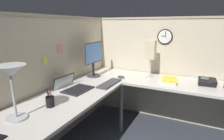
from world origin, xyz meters
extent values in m
plane|color=#383D47|center=(0.00, 0.00, 0.00)|extent=(6.80, 6.80, 0.00)
cube|color=beige|center=(-0.36, 0.87, 0.78)|extent=(2.57, 0.10, 1.55)
cube|color=tan|center=(-0.36, 0.87, 1.56)|extent=(2.57, 0.12, 0.03)
cube|color=beige|center=(0.87, -0.27, 0.78)|extent=(0.10, 2.37, 1.55)
cube|color=tan|center=(0.87, -0.27, 1.56)|extent=(0.12, 2.37, 0.03)
cube|color=beige|center=(-0.38, 0.47, 0.71)|extent=(2.35, 0.66, 0.03)
cube|color=beige|center=(0.47, -0.60, 0.71)|extent=(0.66, 1.49, 0.03)
cylinder|color=slate|center=(0.16, 0.16, 0.35)|extent=(0.05, 0.05, 0.70)
cylinder|color=#38383D|center=(0.24, 0.64, 0.74)|extent=(0.20, 0.20, 0.02)
cylinder|color=#38383D|center=(0.24, 0.64, 0.84)|extent=(0.04, 0.04, 0.20)
cube|color=#38383D|center=(0.24, 0.64, 1.08)|extent=(0.46, 0.05, 0.30)
cube|color=#4C84D8|center=(0.24, 0.62, 1.08)|extent=(0.42, 0.02, 0.26)
cube|color=#232326|center=(-0.35, 0.49, 0.74)|extent=(0.35, 0.26, 0.02)
cube|color=black|center=(-0.35, 0.49, 0.75)|extent=(0.30, 0.20, 0.00)
cube|color=#232326|center=(-0.34, 0.72, 0.77)|extent=(0.34, 0.09, 0.22)
cube|color=silver|center=(-0.34, 0.71, 0.77)|extent=(0.31, 0.07, 0.18)
cube|color=#38383D|center=(0.01, 0.26, 0.74)|extent=(0.43, 0.15, 0.02)
ellipsoid|color=#38383D|center=(0.33, 0.24, 0.75)|extent=(0.06, 0.10, 0.03)
cylinder|color=#B7BABF|center=(-1.11, 0.55, 0.74)|extent=(0.17, 0.17, 0.02)
cylinder|color=#B7BABF|center=(-1.11, 0.55, 0.93)|extent=(0.02, 0.02, 0.38)
cone|color=#B7BABF|center=(-1.11, 0.55, 1.13)|extent=(0.24, 0.24, 0.09)
cylinder|color=black|center=(-0.82, 0.46, 0.78)|extent=(0.08, 0.08, 0.10)
cylinder|color=#1E1EB2|center=(-0.83, 0.47, 0.84)|extent=(0.01, 0.01, 0.13)
cylinder|color=#B21E1E|center=(-0.81, 0.46, 0.84)|extent=(0.01, 0.02, 0.13)
cylinder|color=#D8591E|center=(-0.82, 0.48, 0.85)|extent=(0.03, 0.03, 0.01)
cube|color=black|center=(0.52, -0.86, 0.77)|extent=(0.20, 0.21, 0.10)
cube|color=#8CA58C|center=(0.52, -0.83, 0.80)|extent=(0.02, 0.09, 0.04)
cube|color=black|center=(0.52, -0.94, 0.79)|extent=(0.19, 0.05, 0.04)
cube|color=silver|center=(0.43, -0.40, 0.74)|extent=(0.29, 0.22, 0.02)
cube|color=yellow|center=(0.44, -0.41, 0.76)|extent=(0.29, 0.23, 0.02)
cylinder|color=#B7BABF|center=(0.54, -0.12, 0.74)|extent=(0.11, 0.11, 0.01)
cylinder|color=#B7BABF|center=(0.54, -0.12, 0.87)|extent=(0.02, 0.02, 0.27)
cube|color=beige|center=(0.54, -0.12, 1.13)|extent=(0.13, 0.13, 0.26)
cylinder|color=black|center=(0.82, -0.25, 1.30)|extent=(0.03, 0.22, 0.22)
cylinder|color=white|center=(0.80, -0.25, 1.30)|extent=(0.00, 0.19, 0.19)
cube|color=black|center=(0.80, -0.23, 1.31)|extent=(0.00, 0.06, 0.01)
cube|color=black|center=(0.80, -0.26, 1.33)|extent=(0.00, 0.01, 0.08)
cube|color=pink|center=(-0.24, 0.82, 1.19)|extent=(0.09, 0.00, 0.10)
cube|color=#EAD84C|center=(-0.50, 0.82, 1.08)|extent=(0.06, 0.00, 0.08)
camera|label=1|loc=(-2.00, -0.74, 1.47)|focal=29.58mm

